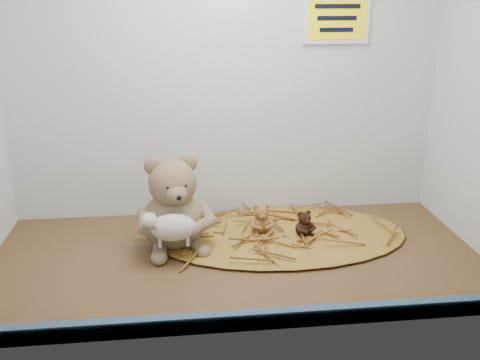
{
  "coord_description": "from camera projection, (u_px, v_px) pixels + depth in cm",
  "views": [
    {
      "loc": [
        -12.63,
        -116.44,
        61.85
      ],
      "look_at": [
        0.86,
        2.52,
        19.41
      ],
      "focal_mm": 40.0,
      "sensor_mm": 36.0,
      "label": 1
    }
  ],
  "objects": [
    {
      "name": "wall_sign",
      "position": [
        336.0,
        18.0,
        1.43
      ],
      "size": [
        16.0,
        1.2,
        11.0
      ],
      "primitive_type": "cube",
      "color": "yellow",
      "rests_on": "back_wall"
    },
    {
      "name": "toy_lamb",
      "position": [
        173.0,
        227.0,
        1.26
      ],
      "size": [
        14.2,
        8.67,
        9.18
      ],
      "primitive_type": null,
      "color": "beige",
      "rests_on": "main_teddy"
    },
    {
      "name": "mini_teddy_tan",
      "position": [
        261.0,
        218.0,
        1.41
      ],
      "size": [
        6.84,
        7.18,
        8.01
      ],
      "primitive_type": null,
      "rotation": [
        0.0,
        0.0,
        0.06
      ],
      "color": "olive",
      "rests_on": "straw_bed"
    },
    {
      "name": "straw_bed",
      "position": [
        282.0,
        235.0,
        1.42
      ],
      "size": [
        66.77,
        38.77,
        1.29
      ],
      "primitive_type": "ellipsoid",
      "color": "brown",
      "rests_on": "shelf_floor"
    },
    {
      "name": "front_rail",
      "position": [
        254.0,
        319.0,
        1.03
      ],
      "size": [
        119.28,
        2.2,
        3.6
      ],
      "primitive_type": "cube",
      "color": "#324B60",
      "rests_on": "shelf_floor"
    },
    {
      "name": "mini_teddy_brown",
      "position": [
        304.0,
        222.0,
        1.4
      ],
      "size": [
        6.98,
        7.18,
        6.84
      ],
      "primitive_type": null,
      "rotation": [
        0.0,
        0.0,
        0.3
      ],
      "color": "black",
      "rests_on": "straw_bed"
    },
    {
      "name": "main_teddy",
      "position": [
        173.0,
        202.0,
        1.33
      ],
      "size": [
        23.16,
        24.01,
        24.14
      ],
      "primitive_type": null,
      "rotation": [
        0.0,
        0.0,
        0.2
      ],
      "color": "#857652",
      "rests_on": "shelf_floor"
    },
    {
      "name": "alcove_shell",
      "position": [
        233.0,
        68.0,
        1.24
      ],
      "size": [
        120.4,
        60.2,
        90.4
      ],
      "color": "#463018",
      "rests_on": "ground"
    }
  ]
}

